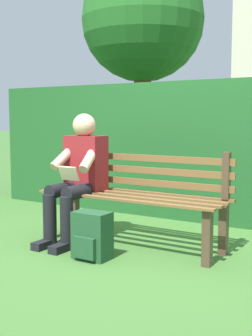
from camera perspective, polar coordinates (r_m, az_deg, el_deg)
ground at (r=4.22m, az=0.73°, el=-9.73°), size 60.00×60.00×0.00m
park_bench at (r=4.18m, az=1.29°, el=-3.42°), size 1.76×0.52×0.88m
person_seated at (r=4.30m, az=-6.03°, el=-0.66°), size 0.44×0.73×1.21m
hedge_backdrop at (r=5.36m, az=12.25°, el=2.54°), size 6.05×0.87×1.70m
tree at (r=8.21m, az=1.74°, el=17.46°), size 2.19×2.09×3.87m
backpack at (r=3.81m, az=-4.29°, el=-8.48°), size 0.31×0.26×0.39m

